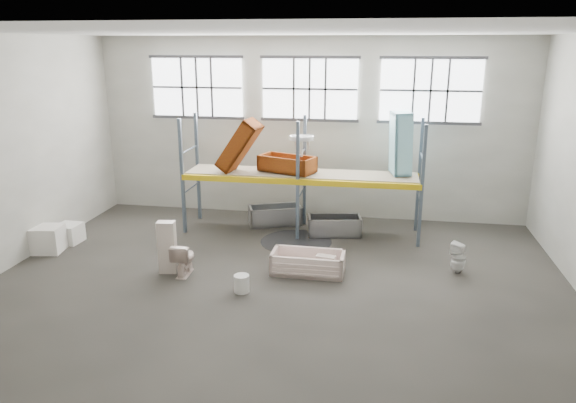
% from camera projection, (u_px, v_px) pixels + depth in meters
% --- Properties ---
extents(floor, '(12.00, 10.00, 0.10)m').
position_uv_depth(floor, '(275.00, 290.00, 11.04)').
color(floor, '#49453E').
rests_on(floor, ground).
extents(ceiling, '(12.00, 10.00, 0.10)m').
position_uv_depth(ceiling, '(274.00, 28.00, 9.60)').
color(ceiling, silver).
rests_on(ceiling, ground).
extents(wall_back, '(12.00, 0.10, 5.00)m').
position_uv_depth(wall_back, '(310.00, 129.00, 15.09)').
color(wall_back, '#9F9E92').
rests_on(wall_back, ground).
extents(wall_front, '(12.00, 0.10, 5.00)m').
position_uv_depth(wall_front, '(179.00, 276.00, 5.54)').
color(wall_front, '#A9A99D').
rests_on(wall_front, ground).
extents(window_left, '(2.60, 0.04, 1.60)m').
position_uv_depth(window_left, '(197.00, 87.00, 15.20)').
color(window_left, white).
rests_on(window_left, wall_back).
extents(window_mid, '(2.60, 0.04, 1.60)m').
position_uv_depth(window_mid, '(310.00, 89.00, 14.68)').
color(window_mid, white).
rests_on(window_mid, wall_back).
extents(window_right, '(2.60, 0.04, 1.60)m').
position_uv_depth(window_right, '(430.00, 91.00, 14.15)').
color(window_right, white).
rests_on(window_right, wall_back).
extents(rack_upright_la, '(0.08, 0.08, 3.00)m').
position_uv_depth(rack_upright_la, '(182.00, 177.00, 13.83)').
color(rack_upright_la, slate).
rests_on(rack_upright_la, floor).
extents(rack_upright_lb, '(0.08, 0.08, 3.00)m').
position_uv_depth(rack_upright_lb, '(198.00, 167.00, 14.97)').
color(rack_upright_lb, slate).
rests_on(rack_upright_lb, floor).
extents(rack_upright_ma, '(0.08, 0.08, 3.00)m').
position_uv_depth(rack_upright_ma, '(298.00, 182.00, 13.34)').
color(rack_upright_ma, slate).
rests_on(rack_upright_ma, floor).
extents(rack_upright_mb, '(0.08, 0.08, 3.00)m').
position_uv_depth(rack_upright_mb, '(305.00, 171.00, 14.47)').
color(rack_upright_mb, slate).
rests_on(rack_upright_mb, floor).
extents(rack_upright_ra, '(0.08, 0.08, 3.00)m').
position_uv_depth(rack_upright_ra, '(422.00, 187.00, 12.85)').
color(rack_upright_ra, slate).
rests_on(rack_upright_ra, floor).
extents(rack_upright_rb, '(0.08, 0.08, 3.00)m').
position_uv_depth(rack_upright_rb, '(419.00, 176.00, 13.98)').
color(rack_upright_rb, slate).
rests_on(rack_upright_rb, floor).
extents(rack_beam_front, '(6.00, 0.10, 0.14)m').
position_uv_depth(rack_beam_front, '(298.00, 182.00, 13.34)').
color(rack_beam_front, yellow).
rests_on(rack_beam_front, floor).
extents(rack_beam_back, '(6.00, 0.10, 0.14)m').
position_uv_depth(rack_beam_back, '(305.00, 171.00, 14.47)').
color(rack_beam_back, yellow).
rests_on(rack_beam_back, floor).
extents(shelf_deck, '(5.90, 1.10, 0.03)m').
position_uv_depth(shelf_deck, '(301.00, 173.00, 13.88)').
color(shelf_deck, gray).
rests_on(shelf_deck, floor).
extents(wet_patch, '(1.80, 1.80, 0.00)m').
position_uv_depth(wet_patch, '(296.00, 241.00, 13.57)').
color(wet_patch, black).
rests_on(wet_patch, floor).
extents(bathtub_beige, '(1.58, 0.76, 0.46)m').
position_uv_depth(bathtub_beige, '(308.00, 263.00, 11.68)').
color(bathtub_beige, '#F2D5CB').
rests_on(bathtub_beige, floor).
extents(cistern_spare, '(0.44, 0.27, 0.39)m').
position_uv_depth(cistern_spare, '(326.00, 264.00, 11.47)').
color(cistern_spare, beige).
rests_on(cistern_spare, bathtub_beige).
extents(sink_in_tub, '(0.44, 0.44, 0.15)m').
position_uv_depth(sink_in_tub, '(292.00, 268.00, 11.59)').
color(sink_in_tub, beige).
rests_on(sink_in_tub, bathtub_beige).
extents(toilet_beige, '(0.43, 0.73, 0.73)m').
position_uv_depth(toilet_beige, '(184.00, 258.00, 11.57)').
color(toilet_beige, beige).
rests_on(toilet_beige, floor).
extents(cistern_tall, '(0.40, 0.29, 1.15)m').
position_uv_depth(cistern_tall, '(167.00, 247.00, 11.62)').
color(cistern_tall, beige).
rests_on(cistern_tall, floor).
extents(toilet_white, '(0.42, 0.41, 0.69)m').
position_uv_depth(toilet_white, '(458.00, 257.00, 11.66)').
color(toilet_white, white).
rests_on(toilet_white, floor).
extents(steel_tub_left, '(1.55, 1.12, 0.51)m').
position_uv_depth(steel_tub_left, '(275.00, 215.00, 14.82)').
color(steel_tub_left, '#B9BDC1').
rests_on(steel_tub_left, floor).
extents(steel_tub_right, '(1.44, 0.86, 0.49)m').
position_uv_depth(steel_tub_right, '(334.00, 226.00, 13.99)').
color(steel_tub_right, '#A4A7AC').
rests_on(steel_tub_right, floor).
extents(rust_tub_flat, '(1.58, 1.14, 0.40)m').
position_uv_depth(rust_tub_flat, '(287.00, 164.00, 13.87)').
color(rust_tub_flat, '#864309').
rests_on(rust_tub_flat, shelf_deck).
extents(rust_tub_tilted, '(1.23, 0.81, 1.40)m').
position_uv_depth(rust_tub_tilted, '(239.00, 146.00, 13.71)').
color(rust_tub_tilted, '#864708').
rests_on(rust_tub_tilted, shelf_deck).
extents(sink_on_shelf, '(0.63, 0.50, 0.54)m').
position_uv_depth(sink_on_shelf, '(302.00, 155.00, 13.55)').
color(sink_on_shelf, silver).
rests_on(sink_on_shelf, rust_tub_flat).
extents(blue_tub_upright, '(0.63, 0.81, 1.57)m').
position_uv_depth(blue_tub_upright, '(401.00, 143.00, 13.48)').
color(blue_tub_upright, '#8DD2E2').
rests_on(blue_tub_upright, shelf_deck).
extents(bucket, '(0.38, 0.38, 0.36)m').
position_uv_depth(bucket, '(242.00, 284.00, 10.78)').
color(bucket, silver).
rests_on(bucket, floor).
extents(carton_near, '(0.82, 0.73, 0.62)m').
position_uv_depth(carton_near, '(47.00, 239.00, 12.85)').
color(carton_near, white).
rests_on(carton_near, floor).
extents(carton_far, '(0.59, 0.59, 0.47)m').
position_uv_depth(carton_far, '(69.00, 233.00, 13.47)').
color(carton_far, white).
rests_on(carton_far, floor).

